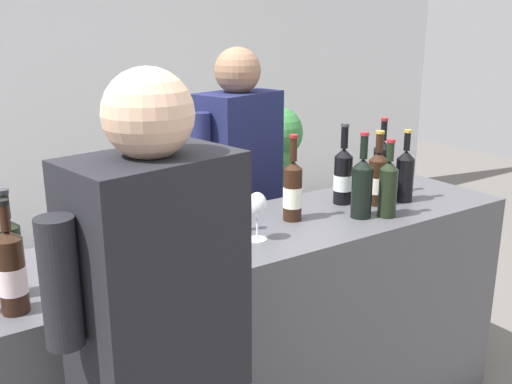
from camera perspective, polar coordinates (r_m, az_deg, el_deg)
The scene contains 15 objects.
wall_back at distance 4.46m, azimuth -20.75°, elevation 10.80°, with size 8.00×0.10×2.80m, color white.
counter at distance 2.37m, azimuth -2.38°, elevation -15.59°, with size 2.53×0.57×0.99m, color #4C4C51.
wine_bottle_1 at distance 1.70m, azimuth -22.74°, elevation -7.19°, with size 0.08×0.08×0.32m.
wine_bottle_2 at distance 2.29m, azimuth 3.60°, elevation 0.16°, with size 0.08×0.08×0.34m.
wine_bottle_3 at distance 2.36m, azimuth 10.30°, elevation 0.59°, with size 0.08×0.08×0.35m.
wine_bottle_4 at distance 2.53m, azimuth 8.48°, elevation 1.62°, with size 0.08×0.08×0.35m.
wine_bottle_5 at distance 2.54m, azimuth 11.77°, elevation 1.33°, with size 0.08×0.08×0.32m.
wine_bottle_6 at distance 2.12m, azimuth -4.91°, elevation -1.00°, with size 0.08×0.08×0.34m.
wine_bottle_7 at distance 2.61m, azimuth 14.32°, elevation 1.69°, with size 0.08×0.08×0.32m.
wine_bottle_8 at distance 2.69m, azimuth 12.16°, elevation 2.37°, with size 0.08×0.08×0.35m.
wine_bottle_9 at distance 1.80m, azimuth -22.85°, elevation -5.85°, with size 0.07×0.07×0.32m.
wine_bottle_10 at distance 2.39m, azimuth 12.76°, elevation 0.51°, with size 0.07×0.07×0.32m.
wine_glass at distance 2.07m, azimuth 0.11°, elevation -1.47°, with size 0.07×0.07×0.18m.
person_server at distance 2.93m, azimuth -1.69°, elevation -2.54°, with size 0.55×0.34×1.64m.
potted_shrub at distance 3.77m, azimuth 0.02°, elevation 0.38°, with size 0.57×0.54×1.25m.
Camera 1 is at (-1.05, -1.72, 1.75)m, focal length 41.00 mm.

